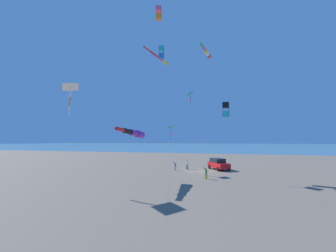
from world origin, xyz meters
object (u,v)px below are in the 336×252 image
(kite_windsock_small_distant, at_px, (134,133))
(kite_box_purple_drifting, at_px, (159,13))
(kite_box_rainbow_low_near, at_px, (226,110))
(kite_box_long_streamer_right, at_px, (161,53))
(person_child_grey_jacket, at_px, (175,166))
(cooler_box, at_px, (214,167))
(person_child_green_jacket, at_px, (206,173))
(kite_delta_long_streamer_left, at_px, (190,94))
(kite_delta_white_trailing, at_px, (170,127))
(kite_windsock_blue_topmost, at_px, (207,53))
(kite_delta_teal_far_right, at_px, (70,87))
(person_adult_flyer, at_px, (187,164))
(kite_windsock_striped_overhead, at_px, (160,59))
(parked_car, at_px, (218,164))

(kite_windsock_small_distant, relative_size, kite_box_purple_drifting, 0.82)
(kite_box_purple_drifting, relative_size, kite_box_rainbow_low_near, 2.05)
(kite_box_rainbow_low_near, relative_size, kite_box_long_streamer_right, 0.66)
(person_child_grey_jacket, bearing_deg, cooler_box, -47.83)
(cooler_box, height_order, person_child_green_jacket, person_child_green_jacket)
(person_child_grey_jacket, xyz_separation_m, kite_delta_long_streamer_left, (-4.02, -3.11, 10.62))
(kite_windsock_small_distant, distance_m, kite_delta_long_streamer_left, 9.95)
(person_child_green_jacket, bearing_deg, kite_delta_white_trailing, 54.53)
(person_child_grey_jacket, relative_size, kite_delta_long_streamer_left, 0.11)
(cooler_box, height_order, person_child_grey_jacket, person_child_grey_jacket)
(kite_windsock_blue_topmost, bearing_deg, kite_delta_teal_far_right, 103.59)
(kite_windsock_blue_topmost, bearing_deg, kite_box_purple_drifting, 89.28)
(cooler_box, bearing_deg, kite_windsock_blue_topmost, -178.93)
(cooler_box, xyz_separation_m, person_adult_flyer, (-3.02, 4.32, 0.73))
(person_adult_flyer, xyz_separation_m, kite_box_long_streamer_right, (-13.82, 0.15, 13.42))
(kite_windsock_small_distant, bearing_deg, kite_box_purple_drifting, -102.00)
(kite_delta_long_streamer_left, bearing_deg, person_adult_flyer, 14.48)
(cooler_box, height_order, kite_windsock_blue_topmost, kite_windsock_blue_topmost)
(kite_windsock_small_distant, bearing_deg, kite_delta_teal_far_right, 126.71)
(person_adult_flyer, height_order, kite_box_long_streamer_right, kite_box_long_streamer_right)
(cooler_box, bearing_deg, kite_delta_long_streamer_left, 163.78)
(kite_delta_white_trailing, bearing_deg, cooler_box, -40.85)
(kite_box_purple_drifting, height_order, kite_windsock_striped_overhead, kite_box_purple_drifting)
(person_adult_flyer, relative_size, kite_windsock_blue_topmost, 0.12)
(kite_delta_teal_far_right, bearing_deg, kite_box_long_streamer_right, -75.31)
(person_child_grey_jacket, distance_m, kite_box_long_streamer_right, 17.90)
(parked_car, distance_m, kite_windsock_blue_topmost, 19.06)
(cooler_box, distance_m, kite_delta_white_trailing, 11.52)
(person_adult_flyer, relative_size, person_child_green_jacket, 1.21)
(kite_delta_teal_far_right, relative_size, kite_windsock_blue_topmost, 1.00)
(kite_windsock_small_distant, relative_size, kite_delta_white_trailing, 2.30)
(kite_delta_teal_far_right, relative_size, kite_box_rainbow_low_near, 1.48)
(parked_car, distance_m, person_adult_flyer, 5.16)
(kite_windsock_small_distant, bearing_deg, kite_box_long_streamer_right, -113.56)
(parked_car, bearing_deg, cooler_box, 19.54)
(kite_box_long_streamer_right, bearing_deg, kite_box_rainbow_low_near, -40.92)
(person_child_grey_jacket, xyz_separation_m, kite_delta_white_trailing, (-1.83, 0.32, 6.13))
(kite_windsock_small_distant, xyz_separation_m, kite_box_rainbow_low_near, (5.93, -10.57, 3.23))
(person_adult_flyer, height_order, person_child_green_jacket, person_adult_flyer)
(parked_car, relative_size, kite_box_long_streamer_right, 0.31)
(person_adult_flyer, height_order, person_child_grey_jacket, person_adult_flyer)
(kite_windsock_blue_topmost, relative_size, kite_delta_white_trailing, 2.02)
(kite_windsock_small_distant, bearing_deg, person_adult_flyer, -18.70)
(cooler_box, xyz_separation_m, person_child_grey_jacket, (-5.27, 5.82, 0.56))
(person_child_grey_jacket, bearing_deg, kite_windsock_small_distant, 165.21)
(kite_windsock_small_distant, height_order, kite_box_long_streamer_right, kite_box_long_streamer_right)
(kite_box_purple_drifting, bearing_deg, kite_windsock_blue_topmost, -90.72)
(kite_delta_teal_far_right, bearing_deg, kite_delta_white_trailing, -33.02)
(kite_windsock_small_distant, xyz_separation_m, kite_windsock_blue_topmost, (-0.76, -8.71, 8.47))
(person_child_green_jacket, distance_m, kite_windsock_striped_overhead, 17.67)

